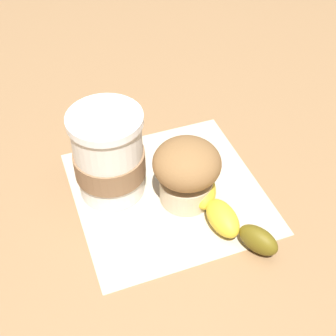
# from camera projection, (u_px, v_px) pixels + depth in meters

# --- Properties ---
(ground_plane) EXTENTS (3.00, 3.00, 0.00)m
(ground_plane) POSITION_uv_depth(u_px,v_px,m) (168.00, 192.00, 0.61)
(ground_plane) COLOR #936D47
(paper_napkin) EXTENTS (0.29, 0.29, 0.00)m
(paper_napkin) POSITION_uv_depth(u_px,v_px,m) (168.00, 192.00, 0.61)
(paper_napkin) COLOR beige
(paper_napkin) RESTS_ON ground_plane
(coffee_cup) EXTENTS (0.09, 0.09, 0.12)m
(coffee_cup) POSITION_uv_depth(u_px,v_px,m) (109.00, 156.00, 0.58)
(coffee_cup) COLOR silver
(coffee_cup) RESTS_ON paper_napkin
(muffin) EXTENTS (0.08, 0.08, 0.09)m
(muffin) POSITION_uv_depth(u_px,v_px,m) (187.00, 171.00, 0.57)
(muffin) COLOR beige
(muffin) RESTS_ON paper_napkin
(banana) EXTENTS (0.09, 0.19, 0.03)m
(banana) POSITION_uv_depth(u_px,v_px,m) (219.00, 202.00, 0.58)
(banana) COLOR gold
(banana) RESTS_ON paper_napkin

